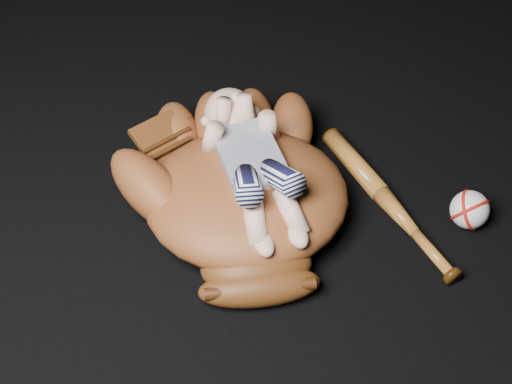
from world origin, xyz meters
The scene contains 4 objects.
baseball_glove centered at (0.01, 0.18, 0.09)m, with size 0.48×0.55×0.17m, color #643015, non-canonical shape.
newborn_baby centered at (0.03, 0.18, 0.14)m, with size 0.18×0.39×0.16m, color #E9AF96, non-canonical shape.
baseball_bat centered at (0.27, 0.08, 0.02)m, with size 0.04×0.43×0.04m, color #9A591D, non-canonical shape.
baseball centered at (0.38, -0.03, 0.04)m, with size 0.08×0.08×0.08m, color silver.
Camera 1 is at (-0.40, -0.65, 1.05)m, focal length 50.00 mm.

